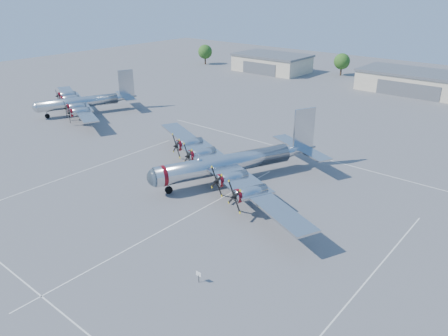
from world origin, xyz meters
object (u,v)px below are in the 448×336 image
Objects in this scene: info_placard at (199,275)px; tree_far_west at (205,52)px; tree_west at (342,61)px; main_bomber_b29 at (233,180)px; hangar_center at (417,82)px; bomber_west at (85,114)px; hangar_west at (272,63)px.

tree_far_west is at bearing 130.94° from info_placard.
tree_west is 5.63× the size of info_placard.
main_bomber_b29 is 35.28× the size of info_placard.
info_placard is (34.71, -101.27, -3.39)m from tree_west.
hangar_center is 4.31× the size of tree_far_west.
info_placard is (79.71, -89.27, -3.39)m from tree_far_west.
info_placard is at bearing -71.08° from tree_west.
info_placard is at bearing -1.73° from bomber_west.
tree_far_west is at bearing 158.18° from main_bomber_b29.
hangar_west is at bearing -158.11° from tree_west.
tree_west is (20.00, 8.04, 1.51)m from hangar_west.
main_bomber_b29 is (-2.46, -72.90, -2.71)m from hangar_center.
hangar_center is at bearing 3.24° from tree_far_west.
bomber_west is at bearing 154.67° from info_placard.
tree_west is 84.13m from main_bomber_b29.
tree_far_west reaches higher than info_placard.
tree_far_west is at bearing -176.76° from hangar_center.
tree_west is (45.00, 12.00, 0.00)m from tree_far_west.
hangar_west is 0.54× the size of main_bomber_b29.
tree_far_west is at bearing -170.99° from hangar_west.
bomber_west is 64.39m from info_placard.
hangar_west is at bearing 180.00° from hangar_center.
hangar_west is at bearing 9.01° from tree_far_west.
hangar_center is 26.30m from tree_west.
hangar_center is at bearing -17.82° from tree_west.
hangar_west reaches higher than bomber_west.
tree_west is 78.41m from bomber_west.
tree_west is at bearing 21.89° from hangar_west.
info_placard is at bearing -35.33° from main_bomber_b29.
tree_west is (-25.00, 8.04, 1.51)m from hangar_center.
hangar_center is at bearing 111.83° from main_bomber_b29.
bomber_west is at bearing -93.33° from hangar_west.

